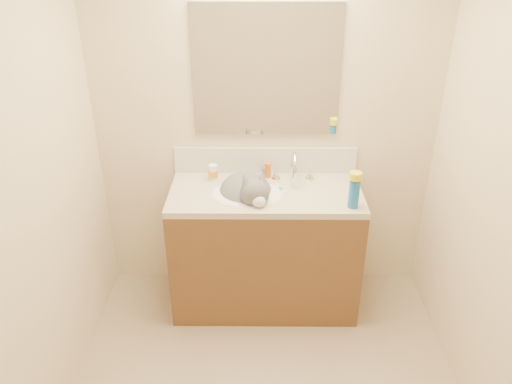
{
  "coord_description": "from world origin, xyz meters",
  "views": [
    {
      "loc": [
        -0.04,
        -1.76,
        2.32
      ],
      "look_at": [
        -0.06,
        0.92,
        0.88
      ],
      "focal_mm": 35.0,
      "sensor_mm": 36.0,
      "label": 1
    }
  ],
  "objects_px": {
    "pill_bottle": "(213,172)",
    "spray_can": "(354,194)",
    "cat": "(248,193)",
    "amber_bottle": "(268,170)",
    "basin": "(246,203)",
    "faucet": "(294,169)",
    "vanity_cabinet": "(265,251)",
    "silver_jar": "(265,171)"
  },
  "relations": [
    {
      "from": "basin",
      "to": "amber_bottle",
      "type": "height_order",
      "value": "amber_bottle"
    },
    {
      "from": "pill_bottle",
      "to": "spray_can",
      "type": "relative_size",
      "value": 0.6
    },
    {
      "from": "amber_bottle",
      "to": "cat",
      "type": "bearing_deg",
      "value": -123.15
    },
    {
      "from": "spray_can",
      "to": "amber_bottle",
      "type": "bearing_deg",
      "value": 141.93
    },
    {
      "from": "cat",
      "to": "silver_jar",
      "type": "relative_size",
      "value": 7.69
    },
    {
      "from": "silver_jar",
      "to": "faucet",
      "type": "bearing_deg",
      "value": -22.18
    },
    {
      "from": "basin",
      "to": "faucet",
      "type": "xyz_separation_m",
      "value": [
        0.3,
        0.17,
        0.16
      ]
    },
    {
      "from": "faucet",
      "to": "amber_bottle",
      "type": "bearing_deg",
      "value": 161.11
    },
    {
      "from": "silver_jar",
      "to": "amber_bottle",
      "type": "relative_size",
      "value": 0.65
    },
    {
      "from": "faucet",
      "to": "cat",
      "type": "relative_size",
      "value": 0.55
    },
    {
      "from": "silver_jar",
      "to": "amber_bottle",
      "type": "distance_m",
      "value": 0.03
    },
    {
      "from": "faucet",
      "to": "amber_bottle",
      "type": "xyz_separation_m",
      "value": [
        -0.16,
        0.06,
        -0.04
      ]
    },
    {
      "from": "vanity_cabinet",
      "to": "pill_bottle",
      "type": "distance_m",
      "value": 0.63
    },
    {
      "from": "basin",
      "to": "cat",
      "type": "xyz_separation_m",
      "value": [
        0.01,
        0.03,
        0.06
      ]
    },
    {
      "from": "faucet",
      "to": "silver_jar",
      "type": "height_order",
      "value": "faucet"
    },
    {
      "from": "faucet",
      "to": "pill_bottle",
      "type": "distance_m",
      "value": 0.52
    },
    {
      "from": "spray_can",
      "to": "vanity_cabinet",
      "type": "bearing_deg",
      "value": 159.23
    },
    {
      "from": "cat",
      "to": "amber_bottle",
      "type": "distance_m",
      "value": 0.24
    },
    {
      "from": "basin",
      "to": "pill_bottle",
      "type": "height_order",
      "value": "pill_bottle"
    },
    {
      "from": "vanity_cabinet",
      "to": "amber_bottle",
      "type": "height_order",
      "value": "amber_bottle"
    },
    {
      "from": "faucet",
      "to": "vanity_cabinet",
      "type": "bearing_deg",
      "value": -142.71
    },
    {
      "from": "vanity_cabinet",
      "to": "spray_can",
      "type": "bearing_deg",
      "value": -20.77
    },
    {
      "from": "amber_bottle",
      "to": "spray_can",
      "type": "relative_size",
      "value": 0.59
    },
    {
      "from": "basin",
      "to": "faucet",
      "type": "relative_size",
      "value": 1.61
    },
    {
      "from": "basin",
      "to": "cat",
      "type": "bearing_deg",
      "value": 75.1
    },
    {
      "from": "cat",
      "to": "amber_bottle",
      "type": "xyz_separation_m",
      "value": [
        0.13,
        0.2,
        0.07
      ]
    },
    {
      "from": "vanity_cabinet",
      "to": "pill_bottle",
      "type": "xyz_separation_m",
      "value": [
        -0.34,
        0.16,
        0.5
      ]
    },
    {
      "from": "cat",
      "to": "pill_bottle",
      "type": "height_order",
      "value": "cat"
    },
    {
      "from": "spray_can",
      "to": "cat",
      "type": "bearing_deg",
      "value": 163.0
    },
    {
      "from": "basin",
      "to": "pill_bottle",
      "type": "relative_size",
      "value": 4.35
    },
    {
      "from": "amber_bottle",
      "to": "spray_can",
      "type": "bearing_deg",
      "value": -38.07
    },
    {
      "from": "basin",
      "to": "amber_bottle",
      "type": "relative_size",
      "value": 4.42
    },
    {
      "from": "amber_bottle",
      "to": "vanity_cabinet",
      "type": "bearing_deg",
      "value": -94.56
    },
    {
      "from": "cat",
      "to": "basin",
      "type": "bearing_deg",
      "value": -125.34
    },
    {
      "from": "pill_bottle",
      "to": "spray_can",
      "type": "bearing_deg",
      "value": -22.49
    },
    {
      "from": "pill_bottle",
      "to": "spray_can",
      "type": "xyz_separation_m",
      "value": [
        0.85,
        -0.35,
        0.03
      ]
    },
    {
      "from": "basin",
      "to": "spray_can",
      "type": "height_order",
      "value": "spray_can"
    },
    {
      "from": "basin",
      "to": "silver_jar",
      "type": "bearing_deg",
      "value": 64.39
    },
    {
      "from": "cat",
      "to": "pill_bottle",
      "type": "relative_size",
      "value": 4.92
    },
    {
      "from": "cat",
      "to": "amber_bottle",
      "type": "bearing_deg",
      "value": 36.41
    },
    {
      "from": "amber_bottle",
      "to": "spray_can",
      "type": "xyz_separation_m",
      "value": [
        0.49,
        -0.39,
        0.04
      ]
    },
    {
      "from": "cat",
      "to": "silver_jar",
      "type": "height_order",
      "value": "cat"
    }
  ]
}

